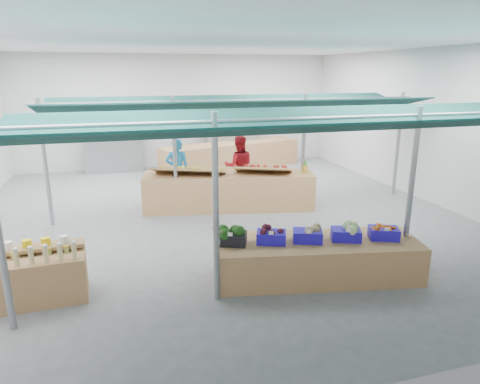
% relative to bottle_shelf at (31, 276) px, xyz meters
% --- Properties ---
extents(floor, '(13.00, 13.00, 0.00)m').
position_rel_bottle_shelf_xyz_m(floor, '(3.85, 3.20, -0.41)').
color(floor, slate).
rests_on(floor, ground).
extents(hall, '(13.00, 13.00, 13.00)m').
position_rel_bottle_shelf_xyz_m(hall, '(3.85, 4.64, 2.24)').
color(hall, silver).
rests_on(hall, ground).
extents(pole_grid, '(10.00, 4.60, 3.00)m').
position_rel_bottle_shelf_xyz_m(pole_grid, '(4.60, 1.45, 1.40)').
color(pole_grid, gray).
rests_on(pole_grid, floor).
extents(awnings, '(9.50, 7.08, 0.30)m').
position_rel_bottle_shelf_xyz_m(awnings, '(4.60, 1.45, 2.37)').
color(awnings, black).
rests_on(awnings, pole_grid).
extents(back_shelving_left, '(2.00, 0.50, 2.00)m').
position_rel_bottle_shelf_xyz_m(back_shelving_left, '(1.35, 9.20, 0.59)').
color(back_shelving_left, '#B23F33').
rests_on(back_shelving_left, floor).
extents(back_shelving_right, '(2.00, 0.50, 2.00)m').
position_rel_bottle_shelf_xyz_m(back_shelving_right, '(5.85, 9.20, 0.59)').
color(back_shelving_right, '#B23F33').
rests_on(back_shelving_right, floor).
extents(bottle_shelf, '(1.69, 1.10, 1.02)m').
position_rel_bottle_shelf_xyz_m(bottle_shelf, '(0.00, 0.00, 0.00)').
color(bottle_shelf, '#9C6E44').
rests_on(bottle_shelf, floor).
extents(veg_counter, '(3.70, 1.83, 0.69)m').
position_rel_bottle_shelf_xyz_m(veg_counter, '(4.74, -0.54, -0.07)').
color(veg_counter, '#9C6E44').
rests_on(veg_counter, floor).
extents(fruit_counter, '(4.58, 1.95, 0.96)m').
position_rel_bottle_shelf_xyz_m(fruit_counter, '(4.26, 3.77, 0.07)').
color(fruit_counter, '#9C6E44').
rests_on(fruit_counter, floor).
extents(far_counter, '(5.56, 2.45, 0.98)m').
position_rel_bottle_shelf_xyz_m(far_counter, '(5.60, 8.49, 0.08)').
color(far_counter, '#9C6E44').
rests_on(far_counter, floor).
extents(vendor_left, '(0.72, 0.55, 1.78)m').
position_rel_bottle_shelf_xyz_m(vendor_left, '(3.06, 4.87, 0.48)').
color(vendor_left, '#1C7DBB').
rests_on(vendor_left, floor).
extents(vendor_right, '(0.99, 0.84, 1.78)m').
position_rel_bottle_shelf_xyz_m(vendor_right, '(4.86, 4.87, 0.48)').
color(vendor_right, maroon).
rests_on(vendor_right, floor).
extents(crate_broccoli, '(0.59, 0.51, 0.35)m').
position_rel_bottle_shelf_xyz_m(crate_broccoli, '(3.24, -0.25, 0.44)').
color(crate_broccoli, black).
rests_on(crate_broccoli, veg_counter).
extents(crate_beets, '(0.59, 0.51, 0.29)m').
position_rel_bottle_shelf_xyz_m(crate_beets, '(3.92, -0.38, 0.41)').
color(crate_beets, '#1F11B8').
rests_on(crate_beets, veg_counter).
extents(crate_celeriac, '(0.59, 0.51, 0.31)m').
position_rel_bottle_shelf_xyz_m(crate_celeriac, '(4.54, -0.50, 0.42)').
color(crate_celeriac, '#1F11B8').
rests_on(crate_celeriac, veg_counter).
extents(crate_cabbage, '(0.59, 0.51, 0.35)m').
position_rel_bottle_shelf_xyz_m(crate_cabbage, '(5.22, -0.64, 0.44)').
color(crate_cabbage, '#1F11B8').
rests_on(crate_cabbage, veg_counter).
extents(crate_carrots, '(0.59, 0.51, 0.29)m').
position_rel_bottle_shelf_xyz_m(crate_carrots, '(5.90, -0.77, 0.39)').
color(crate_carrots, '#1F11B8').
rests_on(crate_carrots, veg_counter).
extents(sparrow, '(0.12, 0.09, 0.11)m').
position_rel_bottle_shelf_xyz_m(sparrow, '(3.06, -0.34, 0.53)').
color(sparrow, brown).
rests_on(sparrow, crate_broccoli).
extents(pole_ribbon, '(0.12, 0.12, 0.28)m').
position_rel_bottle_shelf_xyz_m(pole_ribbon, '(2.91, -0.50, 0.67)').
color(pole_ribbon, '#AB0B0F').
rests_on(pole_ribbon, pole_grid).
extents(apple_heap_yellow, '(2.02, 1.40, 0.27)m').
position_rel_bottle_shelf_xyz_m(apple_heap_yellow, '(3.19, 3.89, 0.71)').
color(apple_heap_yellow, '#997247').
rests_on(apple_heap_yellow, fruit_counter).
extents(apple_heap_red, '(1.65, 1.24, 0.27)m').
position_rel_bottle_shelf_xyz_m(apple_heap_red, '(5.12, 3.49, 0.71)').
color(apple_heap_red, '#997247').
rests_on(apple_heap_red, fruit_counter).
extents(pineapple, '(0.14, 0.14, 0.39)m').
position_rel_bottle_shelf_xyz_m(pineapple, '(6.21, 3.26, 0.73)').
color(pineapple, '#8C6019').
rests_on(pineapple, fruit_counter).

